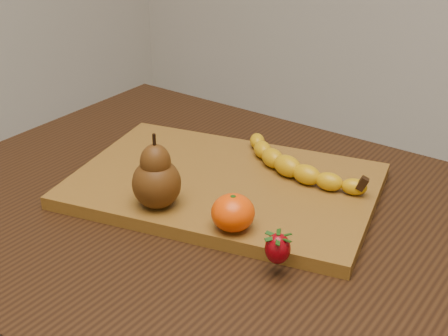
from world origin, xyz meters
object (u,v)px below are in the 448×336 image
Objects in this scene: pear at (156,171)px; mandarin at (233,213)px; table at (241,273)px; cutting_board at (224,186)px.

pear is 0.13m from mandarin.
mandarin is at bearing 4.90° from pear.
mandarin reaches higher than table.
mandarin is (0.02, -0.06, 0.14)m from table.
mandarin is (0.09, -0.11, 0.03)m from cutting_board.
pear is at bearing -175.10° from mandarin.
mandarin reaches higher than cutting_board.
table is at bearing 112.91° from mandarin.
table is 2.22× the size of cutting_board.
table is 0.21m from pear.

